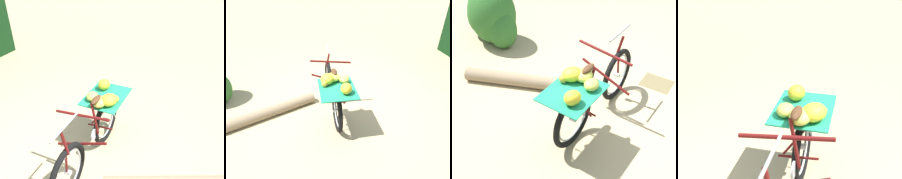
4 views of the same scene
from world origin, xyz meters
TOP-DOWN VIEW (x-y plane):
  - ground_plane at (0.00, 0.00)m, footprint 60.00×60.00m
  - bicycle at (-0.24, -0.32)m, footprint 0.71×1.79m

SIDE VIEW (x-z plane):
  - ground_plane at x=0.00m, z-range 0.00..0.00m
  - bicycle at x=-0.24m, z-range -0.02..1.01m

